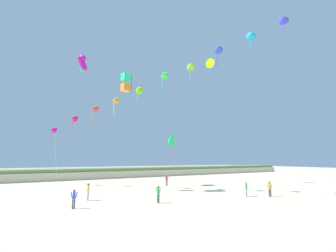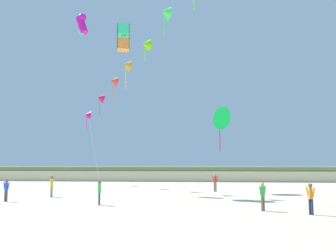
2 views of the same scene
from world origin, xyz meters
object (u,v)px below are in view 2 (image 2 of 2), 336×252
Objects in this scene: person_near_left at (99,191)px; person_far_right at (311,197)px; person_near_right at (52,185)px; person_far_left at (215,181)px; person_far_center at (6,189)px; person_mid_center at (263,194)px; large_kite_outer_drift at (82,25)px; large_kite_mid_trail at (123,38)px; large_kite_low_lead at (219,118)px.

person_far_right is (12.53, -3.16, 0.04)m from person_near_left.
person_near_left is 7.33m from person_near_right.
person_far_center is at bearing -146.20° from person_far_left.
person_far_center is (-1.89, -3.45, -0.07)m from person_near_right.
person_mid_center is at bearing 150.34° from person_far_right.
person_near_right is at bearing 61.37° from person_far_center.
large_kite_outer_drift reaches higher than person_far_right.
person_far_right is at bearing -41.70° from large_kite_mid_trail.
person_near_right is 1.08× the size of person_far_center.
person_near_left is at bearing 169.74° from person_mid_center.
large_kite_low_lead is at bearing 25.60° from person_near_right.
person_mid_center is 0.63× the size of large_kite_outer_drift.
large_kite_outer_drift reaches higher than large_kite_low_lead.
person_mid_center is 20.01m from large_kite_mid_trail.
person_far_right is at bearing -29.66° from person_mid_center.
person_far_right is (2.31, -1.31, 0.02)m from person_mid_center.
person_far_left is 18.39m from person_far_center.
person_far_right is at bearing -14.17° from person_near_left.
large_kite_outer_drift is at bearing 140.86° from person_far_right.
person_mid_center is 0.68× the size of large_kite_mid_trail.
person_far_right is 20.36m from person_far_center.
person_near_right is 1.02× the size of person_far_right.
person_near_left is 0.91× the size of person_far_left.
person_near_right is 16.60m from large_kite_low_lead.
person_far_left reaches higher than person_near_right.
person_far_left is 1.11× the size of person_far_center.
person_far_left is at bearing 0.67° from large_kite_outer_drift.
person_far_right is at bearing -39.14° from large_kite_outer_drift.
large_kite_low_lead reaches higher than person_near_left.
person_far_center is (-7.29, 1.50, -0.00)m from person_near_left.
person_far_center is at bearing -147.35° from large_kite_low_lead.
large_kite_mid_trail reaches higher than large_kite_low_lead.
large_kite_outer_drift is at bearing 80.32° from person_far_center.
person_far_center is at bearing -134.64° from large_kite_mid_trail.
person_far_right is 16.52m from large_kite_low_lead.
person_mid_center is 2.65m from person_far_right.
person_near_right is 14.70m from large_kite_mid_trail.
person_near_left is 0.61× the size of large_kite_outer_drift.
large_kite_outer_drift is (-5.11, 3.16, 2.73)m from large_kite_mid_trail.
person_far_left is 21.05m from large_kite_outer_drift.
person_far_left is 0.39× the size of large_kite_low_lead.
person_far_center is at bearing -99.68° from large_kite_outer_drift.
large_kite_mid_trail reaches higher than person_near_right.
person_far_left is (-2.24, 13.58, 0.07)m from person_mid_center.
large_kite_low_lead is at bearing 0.16° from large_kite_outer_drift.
person_mid_center is 13.76m from person_far_left.
person_near_left is 0.66× the size of large_kite_mid_trail.
person_near_right is at bearing 155.66° from person_far_right.
large_kite_low_lead reaches higher than person_far_left.
large_kite_mid_trail is (-12.99, 11.58, 13.43)m from person_far_right.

